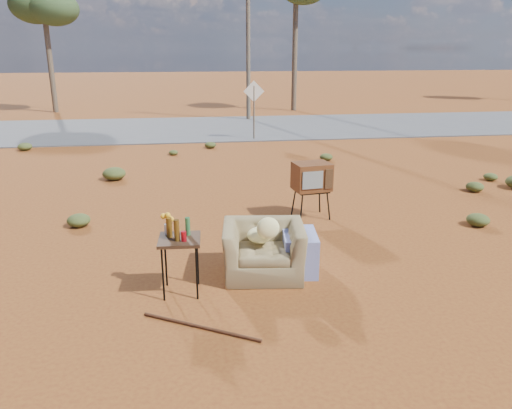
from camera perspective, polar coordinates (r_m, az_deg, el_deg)
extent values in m
plane|color=brown|center=(7.56, 1.13, -8.68)|extent=(140.00, 140.00, 0.00)
cube|color=#565659|center=(21.97, -5.25, 8.71)|extent=(140.00, 7.00, 0.04)
imported|color=olive|center=(7.56, 0.86, -4.27)|extent=(1.30, 0.93, 1.06)
ellipsoid|color=#FFF59B|center=(7.58, 0.42, -3.51)|extent=(0.38, 0.38, 0.23)
ellipsoid|color=#FFF59B|center=(7.27, 1.38, -2.74)|extent=(0.34, 0.17, 0.34)
cube|color=navy|center=(7.79, 4.99, -5.42)|extent=(0.60, 0.84, 0.62)
cube|color=black|center=(10.16, 6.33, 1.61)|extent=(0.69, 0.57, 0.03)
cylinder|color=black|center=(9.93, 5.22, -0.45)|extent=(0.03, 0.03, 0.57)
cylinder|color=black|center=(10.15, 8.27, -0.17)|extent=(0.03, 0.03, 0.57)
cylinder|color=black|center=(10.33, 4.32, 0.28)|extent=(0.03, 0.03, 0.57)
cylinder|color=black|center=(10.54, 7.28, 0.54)|extent=(0.03, 0.03, 0.57)
cube|color=brown|center=(10.08, 6.39, 3.21)|extent=(0.78, 0.64, 0.55)
cube|color=gray|center=(9.79, 6.50, 2.77)|extent=(0.42, 0.08, 0.34)
cube|color=#472D19|center=(9.92, 8.34, 2.90)|extent=(0.16, 0.04, 0.39)
cube|color=#382514|center=(6.98, -8.74, -3.99)|extent=(0.60, 0.60, 0.05)
cylinder|color=black|center=(6.94, -10.60, -7.80)|extent=(0.03, 0.03, 0.80)
cylinder|color=black|center=(6.91, -6.79, -7.73)|extent=(0.03, 0.03, 0.80)
cylinder|color=black|center=(7.36, -10.28, -6.28)|extent=(0.03, 0.03, 0.80)
cylinder|color=black|center=(7.33, -6.70, -6.22)|extent=(0.03, 0.03, 0.80)
cylinder|color=#51330D|center=(6.98, -9.90, -2.54)|extent=(0.08, 0.08, 0.30)
cylinder|color=#51330D|center=(6.83, -9.05, -2.85)|extent=(0.08, 0.08, 0.32)
cylinder|color=#2A6232|center=(7.02, -7.81, -2.42)|extent=(0.07, 0.07, 0.27)
cylinder|color=red|center=(6.83, -8.26, -3.57)|extent=(0.07, 0.07, 0.15)
cylinder|color=silver|center=(7.11, -10.08, -2.75)|extent=(0.09, 0.09, 0.16)
ellipsoid|color=#FFAE1A|center=(7.06, -10.15, -1.45)|extent=(0.18, 0.18, 0.14)
cylinder|color=#462412|center=(6.41, -6.35, -13.72)|extent=(1.43, 0.88, 0.04)
cylinder|color=brown|center=(19.02, -0.24, 10.41)|extent=(0.06, 0.06, 2.00)
cube|color=silver|center=(18.94, -0.24, 12.81)|extent=(0.78, 0.04, 0.78)
cylinder|color=brown|center=(29.51, -22.55, 15.53)|extent=(0.28, 0.28, 6.00)
ellipsoid|color=#3B542B|center=(29.59, -23.14, 20.35)|extent=(3.20, 3.20, 2.20)
cylinder|color=brown|center=(28.36, 4.47, 17.73)|extent=(0.28, 0.28, 7.00)
cylinder|color=brown|center=(24.40, -0.91, 19.01)|extent=(0.20, 0.20, 8.00)
ellipsoid|color=#475223|center=(10.67, 24.04, -1.61)|extent=(0.44, 0.44, 0.24)
ellipsoid|color=#475223|center=(13.70, -15.91, 3.42)|extent=(0.60, 0.60, 0.33)
ellipsoid|color=#475223|center=(14.48, 25.23, 2.88)|extent=(0.36, 0.36, 0.20)
ellipsoid|color=#475223|center=(15.65, 8.03, 5.40)|extent=(0.40, 0.40, 0.22)
ellipsoid|color=#475223|center=(16.52, -9.42, 5.88)|extent=(0.30, 0.30, 0.17)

